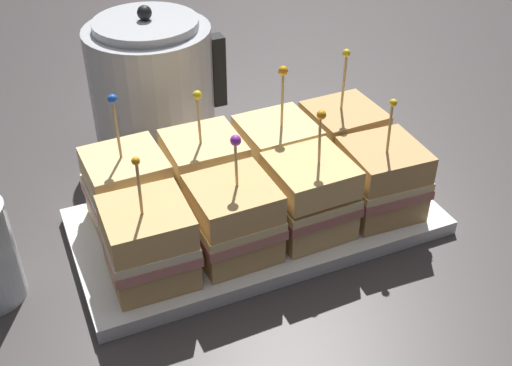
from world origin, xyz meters
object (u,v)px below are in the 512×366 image
object	(u,v)px
serving_platter	(256,221)
sandwich_front_center_right	(310,197)
sandwich_front_center_left	(233,219)
sandwich_back_center_left	(205,172)
sandwich_back_far_left	(128,191)
sandwich_front_far_left	(149,243)
sandwich_front_far_right	(381,179)
sandwich_back_far_right	(342,141)
sandwich_back_center_right	(277,156)
kettle_steel	(153,85)

from	to	relation	value
serving_platter	sandwich_front_center_right	bearing A→B (deg)	-44.36
sandwich_front_center_left	sandwich_back_center_left	bearing A→B (deg)	89.48
sandwich_back_far_left	sandwich_front_far_left	bearing A→B (deg)	-91.53
serving_platter	sandwich_front_far_left	size ratio (longest dim) A/B	2.77
sandwich_front_far_left	sandwich_front_far_right	world-z (taller)	sandwich_front_far_left
serving_platter	sandwich_back_far_right	xyz separation A→B (m)	(0.14, 0.05, 0.06)
sandwich_front_center_right	sandwich_back_center_right	xyz separation A→B (m)	(0.00, 0.09, 0.00)
sandwich_front_center_right	kettle_steel	distance (m)	0.31
sandwich_front_far_left	sandwich_back_center_right	world-z (taller)	sandwich_back_center_right
sandwich_front_far_right	sandwich_back_far_left	distance (m)	0.31
sandwich_front_center_left	kettle_steel	world-z (taller)	kettle_steel
sandwich_back_center_right	kettle_steel	xyz separation A→B (m)	(-0.10, 0.20, 0.03)
sandwich_front_far_right	sandwich_back_center_right	size ratio (longest dim) A/B	0.91
sandwich_front_center_right	sandwich_back_center_left	distance (m)	0.14
sandwich_front_far_left	sandwich_back_far_left	distance (m)	0.10
sandwich_front_center_right	sandwich_back_far_right	distance (m)	0.13
sandwich_back_center_left	sandwich_back_far_right	size ratio (longest dim) A/B	0.92
serving_platter	sandwich_back_far_right	distance (m)	0.16
sandwich_front_far_left	kettle_steel	size ratio (longest dim) A/B	0.76
serving_platter	sandwich_back_center_left	bearing A→B (deg)	134.05
sandwich_front_far_right	sandwich_front_center_right	bearing A→B (deg)	179.41
sandwich_back_far_right	serving_platter	bearing A→B (deg)	-162.19
sandwich_back_center_left	sandwich_front_far_right	bearing A→B (deg)	-26.67
serving_platter	sandwich_back_far_left	size ratio (longest dim) A/B	2.56
sandwich_back_far_left	sandwich_back_center_right	distance (m)	0.19
sandwich_front_far_right	kettle_steel	distance (m)	0.36
serving_platter	sandwich_front_center_left	world-z (taller)	sandwich_front_center_left
kettle_steel	sandwich_front_far_right	bearing A→B (deg)	-55.84
sandwich_back_far_left	sandwich_back_far_right	xyz separation A→B (m)	(0.29, -0.00, -0.00)
sandwich_front_far_left	sandwich_back_far_left	xyz separation A→B (m)	(0.00, 0.10, 0.00)
serving_platter	sandwich_back_center_left	xyz separation A→B (m)	(-0.05, 0.05, 0.06)
sandwich_back_center_right	kettle_steel	distance (m)	0.23
sandwich_back_center_left	sandwich_back_far_left	bearing A→B (deg)	-179.93
serving_platter	sandwich_back_far_left	distance (m)	0.16
sandwich_back_center_left	sandwich_front_center_right	bearing A→B (deg)	-45.17
sandwich_back_far_left	sandwich_front_center_right	bearing A→B (deg)	-26.61
sandwich_back_far_left	sandwich_back_center_left	bearing A→B (deg)	0.07
sandwich_front_center_right	sandwich_front_center_left	bearing A→B (deg)	-179.12
sandwich_front_far_left	sandwich_front_center_left	bearing A→B (deg)	1.05
sandwich_back_center_left	sandwich_back_far_right	distance (m)	0.19
sandwich_front_center_left	sandwich_back_center_left	size ratio (longest dim) A/B	0.94
sandwich_front_far_right	serving_platter	bearing A→B (deg)	161.83
sandwich_front_center_left	sandwich_back_center_right	size ratio (longest dim) A/B	0.87
sandwich_front_far_left	sandwich_front_center_right	distance (m)	0.19
sandwich_front_far_left	kettle_steel	distance (m)	0.31
sandwich_front_center_left	sandwich_front_far_right	world-z (taller)	sandwich_front_far_right
sandwich_front_center_left	serving_platter	bearing A→B (deg)	44.80
sandwich_back_far_left	sandwich_back_far_right	size ratio (longest dim) A/B	0.98
serving_platter	sandwich_front_center_right	world-z (taller)	sandwich_front_center_right
sandwich_front_far_left	sandwich_back_center_right	size ratio (longest dim) A/B	0.91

